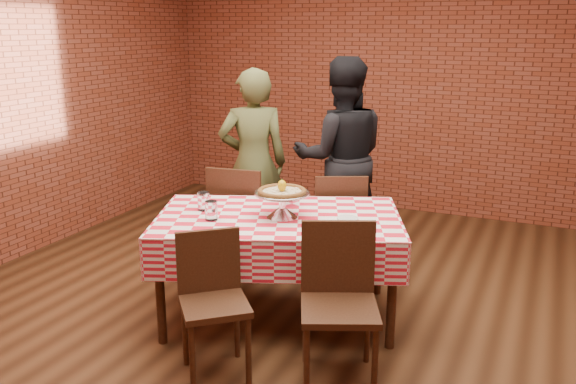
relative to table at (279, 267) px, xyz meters
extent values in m
plane|color=black|center=(0.12, -0.02, -0.38)|extent=(6.00, 6.00, 0.00)
plane|color=maroon|center=(0.12, 2.98, 1.08)|extent=(5.50, 0.00, 5.50)
cube|color=#3C2314|center=(0.00, 0.00, 0.00)|extent=(1.90, 1.53, 0.75)
cylinder|color=beige|center=(0.03, -0.01, 0.56)|extent=(0.47, 0.47, 0.03)
ellipsoid|color=yellow|center=(0.03, -0.01, 0.60)|extent=(0.09, 0.09, 0.08)
cylinder|color=white|center=(-0.37, -0.27, 0.45)|extent=(0.11, 0.11, 0.13)
cylinder|color=white|center=(-0.54, -0.10, 0.45)|extent=(0.11, 0.11, 0.13)
cylinder|color=white|center=(0.46, 0.12, 0.39)|extent=(0.19, 0.19, 0.01)
cube|color=white|center=(0.56, 0.05, 0.39)|extent=(0.06, 0.05, 0.00)
cube|color=white|center=(0.65, 0.10, 0.39)|extent=(0.06, 0.05, 0.00)
cube|color=silver|center=(-0.03, 0.28, 0.46)|extent=(0.14, 0.14, 0.15)
imported|color=#4C522B|center=(-0.74, 1.06, 0.47)|extent=(0.73, 0.67, 1.68)
imported|color=black|center=(-0.04, 1.41, 0.51)|extent=(1.07, 0.98, 1.78)
camera|label=1|loc=(1.69, -3.62, 1.65)|focal=37.81mm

